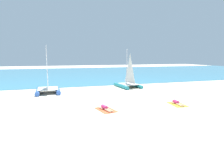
{
  "coord_description": "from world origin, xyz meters",
  "views": [
    {
      "loc": [
        -5.47,
        -12.22,
        3.91
      ],
      "look_at": [
        0.0,
        5.35,
        1.2
      ],
      "focal_mm": 30.16,
      "sensor_mm": 36.0,
      "label": 1
    }
  ],
  "objects_px": {
    "sailboat_blue": "(48,86)",
    "sunbather_right": "(177,103)",
    "sunbather_left": "(105,108)",
    "towel_right": "(177,104)",
    "towel_left": "(106,110)",
    "sailboat_teal": "(128,82)"
  },
  "relations": [
    {
      "from": "sunbather_left",
      "to": "sunbather_right",
      "type": "height_order",
      "value": "same"
    },
    {
      "from": "sunbather_left",
      "to": "towel_right",
      "type": "height_order",
      "value": "sunbather_left"
    },
    {
      "from": "towel_left",
      "to": "sunbather_left",
      "type": "xyz_separation_m",
      "value": [
        -0.01,
        0.07,
        0.13
      ]
    },
    {
      "from": "sailboat_teal",
      "to": "sailboat_blue",
      "type": "distance_m",
      "value": 9.69
    },
    {
      "from": "towel_left",
      "to": "sunbather_left",
      "type": "bearing_deg",
      "value": 102.5
    },
    {
      "from": "towel_left",
      "to": "towel_right",
      "type": "relative_size",
      "value": 1.0
    },
    {
      "from": "towel_left",
      "to": "towel_right",
      "type": "height_order",
      "value": "same"
    },
    {
      "from": "sailboat_teal",
      "to": "towel_left",
      "type": "xyz_separation_m",
      "value": [
        -5.45,
        -9.01,
        -0.71
      ]
    },
    {
      "from": "sailboat_blue",
      "to": "sunbather_right",
      "type": "bearing_deg",
      "value": -40.41
    },
    {
      "from": "sailboat_blue",
      "to": "sunbather_right",
      "type": "relative_size",
      "value": 3.26
    },
    {
      "from": "sailboat_blue",
      "to": "sunbather_right",
      "type": "xyz_separation_m",
      "value": [
        10.25,
        -8.41,
        -0.63
      ]
    },
    {
      "from": "sailboat_blue",
      "to": "towel_right",
      "type": "bearing_deg",
      "value": -40.65
    },
    {
      "from": "sailboat_blue",
      "to": "towel_right",
      "type": "relative_size",
      "value": 2.69
    },
    {
      "from": "towel_right",
      "to": "sunbather_right",
      "type": "bearing_deg",
      "value": 83.54
    },
    {
      "from": "towel_left",
      "to": "sunbather_right",
      "type": "relative_size",
      "value": 1.21
    },
    {
      "from": "sunbather_left",
      "to": "sunbather_right",
      "type": "relative_size",
      "value": 0.99
    },
    {
      "from": "sunbather_left",
      "to": "sunbather_right",
      "type": "xyz_separation_m",
      "value": [
        6.05,
        -0.2,
        0.0
      ]
    },
    {
      "from": "sailboat_teal",
      "to": "sailboat_blue",
      "type": "xyz_separation_m",
      "value": [
        -9.67,
        -0.74,
        0.05
      ]
    },
    {
      "from": "sunbather_right",
      "to": "sailboat_teal",
      "type": "bearing_deg",
      "value": 100.13
    },
    {
      "from": "sailboat_blue",
      "to": "towel_left",
      "type": "height_order",
      "value": "sailboat_blue"
    },
    {
      "from": "sailboat_blue",
      "to": "towel_left",
      "type": "relative_size",
      "value": 2.69
    },
    {
      "from": "sailboat_teal",
      "to": "towel_left",
      "type": "height_order",
      "value": "sailboat_teal"
    }
  ]
}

